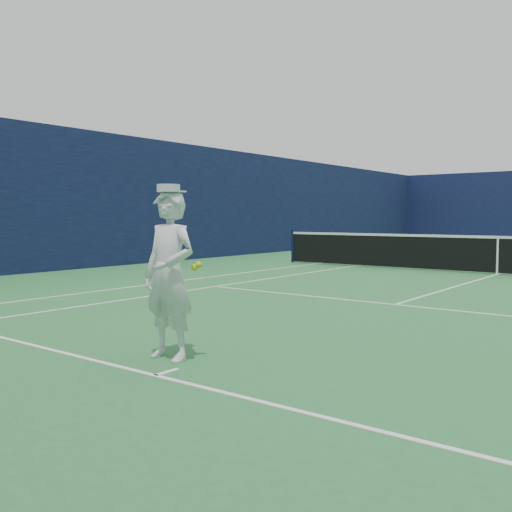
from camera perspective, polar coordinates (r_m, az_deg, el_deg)
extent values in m
plane|color=#2A7037|center=(16.09, 22.96, -1.72)|extent=(80.00, 80.00, 0.00)
cube|color=white|center=(5.60, -10.05, -11.69)|extent=(11.03, 0.06, 0.01)
cube|color=white|center=(18.24, 6.05, -0.77)|extent=(0.06, 23.83, 0.01)
cube|color=white|center=(17.57, 9.86, -0.99)|extent=(0.06, 23.77, 0.01)
cube|color=white|center=(10.07, 13.72, -4.74)|extent=(8.23, 0.06, 0.01)
cube|color=white|center=(16.09, 22.96, -1.70)|extent=(0.06, 12.80, 0.01)
cube|color=white|center=(5.70, -8.92, -11.40)|extent=(0.06, 0.30, 0.01)
cube|color=#10183B|center=(20.90, -4.58, 5.32)|extent=(0.12, 36.12, 4.00)
cylinder|color=#141E4C|center=(18.70, 3.68, 0.99)|extent=(0.09, 0.09, 1.07)
cube|color=black|center=(16.05, 23.01, 0.06)|extent=(12.79, 0.02, 0.92)
cube|color=white|center=(16.03, 23.05, 1.74)|extent=(12.79, 0.04, 0.07)
cube|color=white|center=(16.06, 23.00, -0.05)|extent=(0.05, 0.03, 0.94)
imported|color=white|center=(6.07, -8.66, -1.92)|extent=(0.67, 0.45, 1.79)
cylinder|color=white|center=(6.04, -8.75, 6.72)|extent=(0.24, 0.24, 0.08)
cube|color=white|center=(6.13, -7.90, 6.40)|extent=(0.18, 0.11, 0.02)
cylinder|color=navy|center=(6.32, -9.99, -1.44)|extent=(0.04, 0.09, 0.22)
cube|color=#1C4A97|center=(6.38, -9.57, -3.01)|extent=(0.02, 0.02, 0.14)
torus|color=#1C4A97|center=(6.45, -9.19, -4.76)|extent=(0.30, 0.11, 0.29)
cube|color=beige|center=(6.45, -9.19, -4.76)|extent=(0.22, 0.01, 0.30)
sphere|color=yellow|center=(5.96, -6.20, -1.15)|extent=(0.07, 0.07, 0.07)
sphere|color=yellow|center=(5.94, -5.75, -0.87)|extent=(0.07, 0.07, 0.07)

